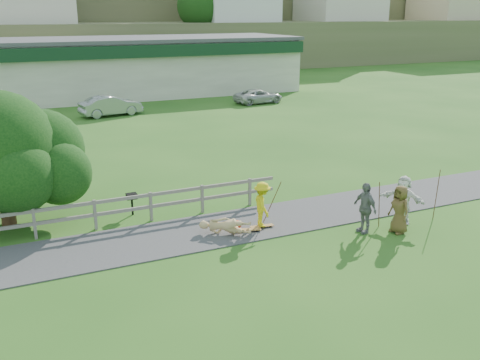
{
  "coord_description": "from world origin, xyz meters",
  "views": [
    {
      "loc": [
        -6.62,
        -14.68,
        7.34
      ],
      "look_at": [
        0.98,
        2.0,
        1.55
      ],
      "focal_mm": 40.0,
      "sensor_mm": 36.0,
      "label": 1
    }
  ],
  "objects_px": {
    "spectator_c": "(399,209)",
    "bbq": "(132,204)",
    "car_silver": "(111,106)",
    "skater_rider": "(262,207)",
    "spectator_d": "(403,199)",
    "skater_fallen": "(225,226)",
    "car_white": "(258,96)",
    "spectator_b": "(365,208)",
    "tree": "(2,170)"
  },
  "relations": [
    {
      "from": "spectator_d",
      "to": "car_silver",
      "type": "relative_size",
      "value": 0.39
    },
    {
      "from": "skater_rider",
      "to": "spectator_c",
      "type": "xyz_separation_m",
      "value": [
        4.14,
        -2.27,
        0.04
      ]
    },
    {
      "from": "skater_rider",
      "to": "car_silver",
      "type": "xyz_separation_m",
      "value": [
        -0.44,
        23.83,
        -0.07
      ]
    },
    {
      "from": "spectator_c",
      "to": "car_silver",
      "type": "bearing_deg",
      "value": -173.43
    },
    {
      "from": "spectator_b",
      "to": "bbq",
      "type": "bearing_deg",
      "value": -130.23
    },
    {
      "from": "skater_rider",
      "to": "spectator_c",
      "type": "distance_m",
      "value": 4.72
    },
    {
      "from": "spectator_b",
      "to": "spectator_c",
      "type": "height_order",
      "value": "spectator_b"
    },
    {
      "from": "spectator_b",
      "to": "car_white",
      "type": "bearing_deg",
      "value": 156.64
    },
    {
      "from": "skater_rider",
      "to": "car_white",
      "type": "height_order",
      "value": "skater_rider"
    },
    {
      "from": "skater_rider",
      "to": "car_white",
      "type": "distance_m",
      "value": 27.19
    },
    {
      "from": "tree",
      "to": "spectator_c",
      "type": "bearing_deg",
      "value": -27.7
    },
    {
      "from": "skater_fallen",
      "to": "tree",
      "type": "height_order",
      "value": "tree"
    },
    {
      "from": "tree",
      "to": "bbq",
      "type": "xyz_separation_m",
      "value": [
        4.28,
        -0.94,
        -1.6
      ]
    },
    {
      "from": "tree",
      "to": "spectator_b",
      "type": "bearing_deg",
      "value": -27.8
    },
    {
      "from": "skater_fallen",
      "to": "spectator_d",
      "type": "bearing_deg",
      "value": -69.13
    },
    {
      "from": "spectator_d",
      "to": "car_white",
      "type": "bearing_deg",
      "value": 133.55
    },
    {
      "from": "skater_rider",
      "to": "skater_fallen",
      "type": "height_order",
      "value": "skater_rider"
    },
    {
      "from": "skater_fallen",
      "to": "spectator_d",
      "type": "distance_m",
      "value": 6.51
    },
    {
      "from": "spectator_c",
      "to": "bbq",
      "type": "distance_m",
      "value": 9.7
    },
    {
      "from": "spectator_c",
      "to": "car_silver",
      "type": "distance_m",
      "value": 26.5
    },
    {
      "from": "spectator_b",
      "to": "spectator_c",
      "type": "bearing_deg",
      "value": 58.78
    },
    {
      "from": "skater_rider",
      "to": "spectator_c",
      "type": "height_order",
      "value": "spectator_c"
    },
    {
      "from": "spectator_c",
      "to": "tree",
      "type": "bearing_deg",
      "value": -121.1
    },
    {
      "from": "car_silver",
      "to": "tree",
      "type": "relative_size",
      "value": 0.72
    },
    {
      "from": "skater_fallen",
      "to": "car_white",
      "type": "distance_m",
      "value": 27.84
    },
    {
      "from": "spectator_d",
      "to": "car_white",
      "type": "relative_size",
      "value": 0.42
    },
    {
      "from": "car_silver",
      "to": "bbq",
      "type": "relative_size",
      "value": 5.31
    },
    {
      "from": "spectator_d",
      "to": "car_silver",
      "type": "distance_m",
      "value": 25.96
    },
    {
      "from": "car_white",
      "to": "spectator_d",
      "type": "bearing_deg",
      "value": 158.03
    },
    {
      "from": "car_white",
      "to": "tree",
      "type": "relative_size",
      "value": 0.67
    },
    {
      "from": "skater_fallen",
      "to": "car_white",
      "type": "bearing_deg",
      "value": 6.35
    },
    {
      "from": "spectator_c",
      "to": "spectator_b",
      "type": "bearing_deg",
      "value": -120.02
    },
    {
      "from": "car_white",
      "to": "tree",
      "type": "bearing_deg",
      "value": 128.5
    },
    {
      "from": "skater_rider",
      "to": "car_silver",
      "type": "distance_m",
      "value": 23.83
    },
    {
      "from": "skater_fallen",
      "to": "car_white",
      "type": "height_order",
      "value": "car_white"
    },
    {
      "from": "spectator_b",
      "to": "spectator_d",
      "type": "relative_size",
      "value": 1.02
    },
    {
      "from": "skater_rider",
      "to": "spectator_b",
      "type": "height_order",
      "value": "spectator_b"
    },
    {
      "from": "skater_rider",
      "to": "spectator_b",
      "type": "xyz_separation_m",
      "value": [
        3.08,
        -1.74,
        0.09
      ]
    },
    {
      "from": "skater_fallen",
      "to": "tree",
      "type": "distance_m",
      "value": 8.08
    },
    {
      "from": "spectator_c",
      "to": "tree",
      "type": "xyz_separation_m",
      "value": [
        -12.27,
        6.44,
        1.17
      ]
    },
    {
      "from": "spectator_c",
      "to": "bbq",
      "type": "xyz_separation_m",
      "value": [
        -7.99,
        5.5,
        -0.43
      ]
    },
    {
      "from": "skater_fallen",
      "to": "skater_rider",
      "type": "bearing_deg",
      "value": -55.21
    },
    {
      "from": "car_silver",
      "to": "car_white",
      "type": "distance_m",
      "value": 12.43
    },
    {
      "from": "spectator_d",
      "to": "spectator_c",
      "type": "bearing_deg",
      "value": -78.11
    },
    {
      "from": "spectator_d",
      "to": "skater_rider",
      "type": "bearing_deg",
      "value": -139.2
    },
    {
      "from": "spectator_b",
      "to": "car_silver",
      "type": "relative_size",
      "value": 0.4
    },
    {
      "from": "skater_rider",
      "to": "tree",
      "type": "distance_m",
      "value": 9.22
    },
    {
      "from": "spectator_b",
      "to": "car_silver",
      "type": "xyz_separation_m",
      "value": [
        -3.52,
        25.56,
        -0.16
      ]
    },
    {
      "from": "car_silver",
      "to": "skater_rider",
      "type": "bearing_deg",
      "value": 170.92
    },
    {
      "from": "spectator_b",
      "to": "spectator_c",
      "type": "distance_m",
      "value": 1.19
    }
  ]
}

